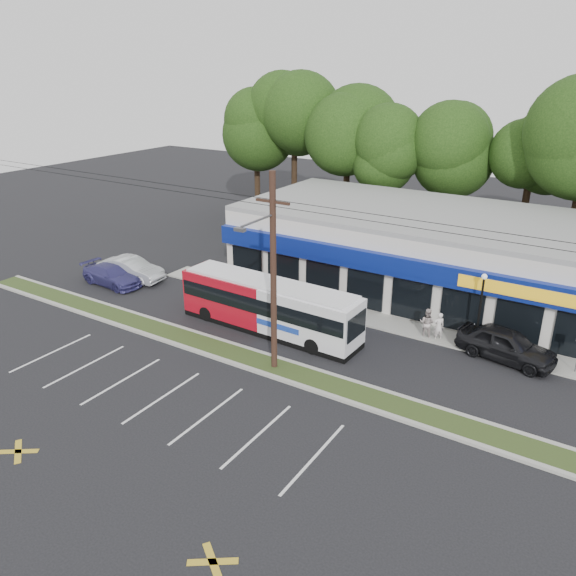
# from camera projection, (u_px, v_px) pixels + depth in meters

# --- Properties ---
(ground) EXTENTS (120.00, 120.00, 0.00)m
(ground) POSITION_uv_depth(u_px,v_px,m) (216.00, 361.00, 29.26)
(ground) COLOR black
(ground) RESTS_ON ground
(grass_strip) EXTENTS (40.00, 1.60, 0.12)m
(grass_strip) POSITION_uv_depth(u_px,v_px,m) (228.00, 352.00, 30.02)
(grass_strip) COLOR #2A3917
(grass_strip) RESTS_ON ground
(curb_south) EXTENTS (40.00, 0.25, 0.14)m
(curb_south) POSITION_uv_depth(u_px,v_px,m) (218.00, 358.00, 29.35)
(curb_south) COLOR #9E9E93
(curb_south) RESTS_ON ground
(curb_north) EXTENTS (40.00, 0.25, 0.14)m
(curb_north) POSITION_uv_depth(u_px,v_px,m) (237.00, 345.00, 30.69)
(curb_north) COLOR #9E9E93
(curb_north) RESTS_ON ground
(sidewalk) EXTENTS (32.00, 2.20, 0.10)m
(sidewalk) POSITION_uv_depth(u_px,v_px,m) (375.00, 320.00, 33.82)
(sidewalk) COLOR #9E9E93
(sidewalk) RESTS_ON ground
(strip_mall) EXTENTS (25.00, 12.55, 5.30)m
(strip_mall) POSITION_uv_depth(u_px,v_px,m) (426.00, 250.00, 38.03)
(strip_mall) COLOR beige
(strip_mall) RESTS_ON ground
(utility_pole) EXTENTS (50.00, 2.77, 10.00)m
(utility_pole) POSITION_uv_depth(u_px,v_px,m) (270.00, 268.00, 26.57)
(utility_pole) COLOR black
(utility_pole) RESTS_ON ground
(lamp_post) EXTENTS (0.30, 0.30, 4.25)m
(lamp_post) POSITION_uv_depth(u_px,v_px,m) (481.00, 302.00, 29.72)
(lamp_post) COLOR black
(lamp_post) RESTS_ON ground
(tree_line) EXTENTS (46.76, 6.76, 11.83)m
(tree_line) POSITION_uv_depth(u_px,v_px,m) (458.00, 145.00, 44.54)
(tree_line) COLOR black
(tree_line) RESTS_ON ground
(metrobus) EXTENTS (11.28, 2.69, 3.02)m
(metrobus) POSITION_uv_depth(u_px,v_px,m) (269.00, 305.00, 32.03)
(metrobus) COLOR #A30C1A
(metrobus) RESTS_ON ground
(car_dark) EXTENTS (5.33, 2.89, 1.72)m
(car_dark) POSITION_uv_depth(u_px,v_px,m) (506.00, 345.00, 29.09)
(car_dark) COLOR black
(car_dark) RESTS_ON ground
(car_silver) EXTENTS (5.08, 2.22, 1.62)m
(car_silver) POSITION_uv_depth(u_px,v_px,m) (131.00, 269.00, 39.89)
(car_silver) COLOR #AFB2B7
(car_silver) RESTS_ON ground
(car_blue) EXTENTS (4.91, 2.19, 1.40)m
(car_blue) POSITION_uv_depth(u_px,v_px,m) (112.00, 275.00, 39.06)
(car_blue) COLOR navy
(car_blue) RESTS_ON ground
(pedestrian_a) EXTENTS (0.72, 0.69, 1.66)m
(pedestrian_a) POSITION_uv_depth(u_px,v_px,m) (439.00, 326.00, 31.16)
(pedestrian_a) COLOR silver
(pedestrian_a) RESTS_ON ground
(pedestrian_b) EXTENTS (0.86, 0.67, 1.74)m
(pedestrian_b) POSITION_uv_depth(u_px,v_px,m) (427.00, 323.00, 31.48)
(pedestrian_b) COLOR #B6A7A4
(pedestrian_b) RESTS_ON ground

